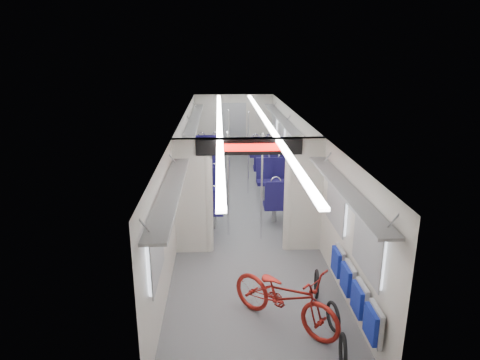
{
  "coord_description": "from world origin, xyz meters",
  "views": [
    {
      "loc": [
        -0.56,
        -9.89,
        3.91
      ],
      "look_at": [
        -0.13,
        -1.26,
        1.25
      ],
      "focal_mm": 32.0,
      "sensor_mm": 36.0,
      "label": 1
    }
  ],
  "objects_px": {
    "seat_bay_near_left": "(204,195)",
    "flip_bench": "(354,289)",
    "seat_bay_near_right": "(279,186)",
    "bike_hoop_c": "(316,285)",
    "stanchion_far_left": "(229,150)",
    "bike_hoop_b": "(333,318)",
    "stanchion_near_right": "(262,188)",
    "stanchion_far_right": "(248,153)",
    "seat_bay_far_right": "(265,157)",
    "seat_bay_far_left": "(208,156)",
    "bicycle": "(285,296)",
    "bike_hoop_a": "(343,354)",
    "stanchion_near_left": "(228,185)"
  },
  "relations": [
    {
      "from": "stanchion_near_right",
      "to": "bike_hoop_b",
      "type": "bearing_deg",
      "value": -76.91
    },
    {
      "from": "seat_bay_near_left",
      "to": "flip_bench",
      "type": "bearing_deg",
      "value": -62.64
    },
    {
      "from": "bike_hoop_a",
      "to": "stanchion_far_left",
      "type": "distance_m",
      "value": 7.53
    },
    {
      "from": "bicycle",
      "to": "seat_bay_far_right",
      "type": "height_order",
      "value": "seat_bay_far_right"
    },
    {
      "from": "bike_hoop_b",
      "to": "stanchion_near_right",
      "type": "xyz_separation_m",
      "value": [
        -0.73,
        3.16,
        0.95
      ]
    },
    {
      "from": "seat_bay_near_left",
      "to": "stanchion_near_right",
      "type": "distance_m",
      "value": 1.97
    },
    {
      "from": "bike_hoop_b",
      "to": "seat_bay_near_right",
      "type": "height_order",
      "value": "seat_bay_near_right"
    },
    {
      "from": "stanchion_far_left",
      "to": "stanchion_near_left",
      "type": "bearing_deg",
      "value": -91.89
    },
    {
      "from": "bicycle",
      "to": "bike_hoop_b",
      "type": "height_order",
      "value": "bicycle"
    },
    {
      "from": "bike_hoop_c",
      "to": "stanchion_far_right",
      "type": "height_order",
      "value": "stanchion_far_right"
    },
    {
      "from": "bike_hoop_a",
      "to": "bike_hoop_c",
      "type": "distance_m",
      "value": 1.64
    },
    {
      "from": "bike_hoop_c",
      "to": "seat_bay_far_left",
      "type": "xyz_separation_m",
      "value": [
        -1.93,
        7.49,
        0.35
      ]
    },
    {
      "from": "bike_hoop_a",
      "to": "bike_hoop_b",
      "type": "relative_size",
      "value": 1.07
    },
    {
      "from": "bike_hoop_c",
      "to": "bike_hoop_a",
      "type": "bearing_deg",
      "value": -90.96
    },
    {
      "from": "bike_hoop_a",
      "to": "stanchion_near_right",
      "type": "relative_size",
      "value": 0.21
    },
    {
      "from": "seat_bay_far_right",
      "to": "bike_hoop_a",
      "type": "bearing_deg",
      "value": -89.81
    },
    {
      "from": "stanchion_far_right",
      "to": "flip_bench",
      "type": "bearing_deg",
      "value": -79.49
    },
    {
      "from": "seat_bay_far_left",
      "to": "stanchion_far_left",
      "type": "relative_size",
      "value": 0.97
    },
    {
      "from": "seat_bay_near_right",
      "to": "stanchion_near_right",
      "type": "distance_m",
      "value": 2.03
    },
    {
      "from": "bike_hoop_c",
      "to": "seat_bay_far_right",
      "type": "distance_m",
      "value": 7.34
    },
    {
      "from": "seat_bay_near_left",
      "to": "seat_bay_near_right",
      "type": "relative_size",
      "value": 0.86
    },
    {
      "from": "bicycle",
      "to": "seat_bay_near_right",
      "type": "distance_m",
      "value": 4.87
    },
    {
      "from": "seat_bay_near_left",
      "to": "seat_bay_far_right",
      "type": "distance_m",
      "value": 4.09
    },
    {
      "from": "bike_hoop_c",
      "to": "seat_bay_near_right",
      "type": "bearing_deg",
      "value": 90.8
    },
    {
      "from": "seat_bay_near_left",
      "to": "stanchion_far_left",
      "type": "relative_size",
      "value": 0.86
    },
    {
      "from": "stanchion_near_right",
      "to": "stanchion_far_right",
      "type": "xyz_separation_m",
      "value": [
        -0.08,
        3.03,
        0.0
      ]
    },
    {
      "from": "bicycle",
      "to": "bike_hoop_b",
      "type": "distance_m",
      "value": 0.75
    },
    {
      "from": "flip_bench",
      "to": "stanchion_near_left",
      "type": "distance_m",
      "value": 3.73
    },
    {
      "from": "seat_bay_near_right",
      "to": "stanchion_near_right",
      "type": "height_order",
      "value": "stanchion_near_right"
    },
    {
      "from": "seat_bay_near_right",
      "to": "seat_bay_far_left",
      "type": "distance_m",
      "value": 3.84
    },
    {
      "from": "bike_hoop_a",
      "to": "stanchion_far_left",
      "type": "relative_size",
      "value": 0.21
    },
    {
      "from": "stanchion_far_right",
      "to": "seat_bay_far_right",
      "type": "bearing_deg",
      "value": 70.65
    },
    {
      "from": "bicycle",
      "to": "seat_bay_far_left",
      "type": "bearing_deg",
      "value": 51.45
    },
    {
      "from": "seat_bay_near_left",
      "to": "bicycle",
      "type": "bearing_deg",
      "value": -73.54
    },
    {
      "from": "seat_bay_far_right",
      "to": "seat_bay_far_left",
      "type": "bearing_deg",
      "value": 174.93
    },
    {
      "from": "seat_bay_far_right",
      "to": "stanchion_far_right",
      "type": "bearing_deg",
      "value": -109.35
    },
    {
      "from": "flip_bench",
      "to": "bike_hoop_c",
      "type": "relative_size",
      "value": 4.35
    },
    {
      "from": "bike_hoop_c",
      "to": "seat_bay_near_right",
      "type": "relative_size",
      "value": 0.21
    },
    {
      "from": "seat_bay_near_right",
      "to": "bike_hoop_c",
      "type": "bearing_deg",
      "value": -89.2
    },
    {
      "from": "stanchion_far_left",
      "to": "seat_bay_far_right",
      "type": "bearing_deg",
      "value": 52.66
    },
    {
      "from": "stanchion_near_right",
      "to": "stanchion_far_right",
      "type": "relative_size",
      "value": 1.0
    },
    {
      "from": "bike_hoop_b",
      "to": "stanchion_far_left",
      "type": "distance_m",
      "value": 6.8
    },
    {
      "from": "bike_hoop_a",
      "to": "seat_bay_far_left",
      "type": "relative_size",
      "value": 0.21
    },
    {
      "from": "stanchion_near_right",
      "to": "stanchion_far_right",
      "type": "bearing_deg",
      "value": 91.44
    },
    {
      "from": "seat_bay_far_left",
      "to": "seat_bay_far_right",
      "type": "distance_m",
      "value": 1.88
    },
    {
      "from": "seat_bay_far_right",
      "to": "stanchion_far_right",
      "type": "relative_size",
      "value": 0.92
    },
    {
      "from": "bicycle",
      "to": "flip_bench",
      "type": "xyz_separation_m",
      "value": [
        0.99,
        -0.03,
        0.1
      ]
    },
    {
      "from": "bicycle",
      "to": "stanchion_near_right",
      "type": "relative_size",
      "value": 0.79
    },
    {
      "from": "bike_hoop_b",
      "to": "seat_bay_far_right",
      "type": "bearing_deg",
      "value": 90.75
    },
    {
      "from": "bike_hoop_a",
      "to": "stanchion_far_left",
      "type": "xyz_separation_m",
      "value": [
        -1.25,
        7.37,
        0.94
      ]
    }
  ]
}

